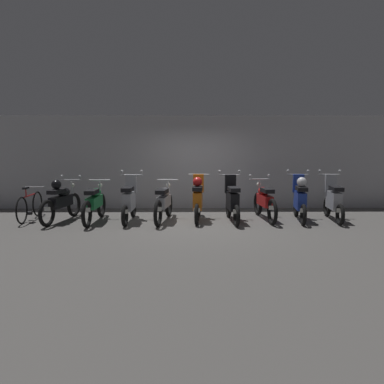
{
  "coord_description": "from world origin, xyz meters",
  "views": [
    {
      "loc": [
        -0.26,
        -9.05,
        1.94
      ],
      "look_at": [
        -0.15,
        0.21,
        0.75
      ],
      "focal_mm": 34.29,
      "sensor_mm": 36.0,
      "label": 1
    }
  ],
  "objects_px": {
    "motorbike_slot_0": "(61,201)",
    "motorbike_slot_5": "(232,201)",
    "motorbike_slot_6": "(264,201)",
    "motorbike_slot_4": "(198,199)",
    "motorbike_slot_1": "(95,203)",
    "motorbike_slot_3": "(164,202)",
    "bicycle": "(30,206)",
    "motorbike_slot_2": "(129,201)",
    "motorbike_slot_7": "(300,199)",
    "motorbike_slot_8": "(333,200)"
  },
  "relations": [
    {
      "from": "motorbike_slot_7",
      "to": "motorbike_slot_3",
      "type": "bearing_deg",
      "value": -179.74
    },
    {
      "from": "motorbike_slot_6",
      "to": "motorbike_slot_4",
      "type": "bearing_deg",
      "value": -177.64
    },
    {
      "from": "motorbike_slot_1",
      "to": "motorbike_slot_0",
      "type": "bearing_deg",
      "value": 174.03
    },
    {
      "from": "motorbike_slot_4",
      "to": "motorbike_slot_2",
      "type": "bearing_deg",
      "value": -175.79
    },
    {
      "from": "motorbike_slot_3",
      "to": "motorbike_slot_2",
      "type": "bearing_deg",
      "value": -177.47
    },
    {
      "from": "motorbike_slot_3",
      "to": "motorbike_slot_7",
      "type": "bearing_deg",
      "value": 0.26
    },
    {
      "from": "motorbike_slot_4",
      "to": "motorbike_slot_8",
      "type": "distance_m",
      "value": 3.49
    },
    {
      "from": "motorbike_slot_2",
      "to": "motorbike_slot_4",
      "type": "xyz_separation_m",
      "value": [
        1.75,
        0.13,
        0.04
      ]
    },
    {
      "from": "motorbike_slot_3",
      "to": "bicycle",
      "type": "xyz_separation_m",
      "value": [
        -3.5,
        0.21,
        -0.13
      ]
    },
    {
      "from": "motorbike_slot_5",
      "to": "motorbike_slot_8",
      "type": "relative_size",
      "value": 1.0
    },
    {
      "from": "motorbike_slot_0",
      "to": "motorbike_slot_6",
      "type": "height_order",
      "value": "same"
    },
    {
      "from": "motorbike_slot_2",
      "to": "motorbike_slot_1",
      "type": "bearing_deg",
      "value": -177.95
    },
    {
      "from": "motorbike_slot_0",
      "to": "motorbike_slot_5",
      "type": "distance_m",
      "value": 4.36
    },
    {
      "from": "motorbike_slot_7",
      "to": "motorbike_slot_8",
      "type": "xyz_separation_m",
      "value": [
        0.87,
        0.02,
        -0.04
      ]
    },
    {
      "from": "motorbike_slot_5",
      "to": "motorbike_slot_6",
      "type": "height_order",
      "value": "motorbike_slot_5"
    },
    {
      "from": "motorbike_slot_3",
      "to": "motorbike_slot_7",
      "type": "distance_m",
      "value": 3.49
    },
    {
      "from": "motorbike_slot_1",
      "to": "bicycle",
      "type": "height_order",
      "value": "motorbike_slot_1"
    },
    {
      "from": "motorbike_slot_0",
      "to": "motorbike_slot_5",
      "type": "xyz_separation_m",
      "value": [
        4.36,
        -0.09,
        -0.0
      ]
    },
    {
      "from": "motorbike_slot_3",
      "to": "motorbike_slot_4",
      "type": "distance_m",
      "value": 0.88
    },
    {
      "from": "motorbike_slot_6",
      "to": "motorbike_slot_7",
      "type": "bearing_deg",
      "value": -9.41
    },
    {
      "from": "motorbike_slot_2",
      "to": "motorbike_slot_4",
      "type": "bearing_deg",
      "value": 4.21
    },
    {
      "from": "motorbike_slot_7",
      "to": "bicycle",
      "type": "height_order",
      "value": "motorbike_slot_7"
    },
    {
      "from": "motorbike_slot_6",
      "to": "motorbike_slot_3",
      "type": "bearing_deg",
      "value": -176.46
    },
    {
      "from": "motorbike_slot_0",
      "to": "motorbike_slot_4",
      "type": "bearing_deg",
      "value": 1.13
    },
    {
      "from": "motorbike_slot_2",
      "to": "motorbike_slot_3",
      "type": "distance_m",
      "value": 0.88
    },
    {
      "from": "motorbike_slot_1",
      "to": "motorbike_slot_3",
      "type": "relative_size",
      "value": 1.01
    },
    {
      "from": "motorbike_slot_2",
      "to": "bicycle",
      "type": "xyz_separation_m",
      "value": [
        -2.63,
        0.25,
        -0.17
      ]
    },
    {
      "from": "motorbike_slot_0",
      "to": "motorbike_slot_1",
      "type": "height_order",
      "value": "motorbike_slot_0"
    },
    {
      "from": "motorbike_slot_1",
      "to": "motorbike_slot_7",
      "type": "bearing_deg",
      "value": 0.94
    },
    {
      "from": "motorbike_slot_6",
      "to": "motorbike_slot_1",
      "type": "bearing_deg",
      "value": -176.96
    },
    {
      "from": "motorbike_slot_7",
      "to": "motorbike_slot_2",
      "type": "bearing_deg",
      "value": -179.28
    },
    {
      "from": "motorbike_slot_4",
      "to": "motorbike_slot_7",
      "type": "relative_size",
      "value": 1.0
    },
    {
      "from": "motorbike_slot_1",
      "to": "motorbike_slot_3",
      "type": "xyz_separation_m",
      "value": [
        1.75,
        0.07,
        0.0
      ]
    },
    {
      "from": "bicycle",
      "to": "motorbike_slot_5",
      "type": "bearing_deg",
      "value": -3.04
    },
    {
      "from": "motorbike_slot_1",
      "to": "motorbike_slot_4",
      "type": "bearing_deg",
      "value": 3.49
    },
    {
      "from": "motorbike_slot_6",
      "to": "motorbike_slot_7",
      "type": "distance_m",
      "value": 0.89
    },
    {
      "from": "motorbike_slot_4",
      "to": "motorbike_slot_6",
      "type": "distance_m",
      "value": 1.74
    },
    {
      "from": "motorbike_slot_4",
      "to": "motorbike_slot_6",
      "type": "bearing_deg",
      "value": 2.36
    },
    {
      "from": "motorbike_slot_8",
      "to": "bicycle",
      "type": "relative_size",
      "value": 0.97
    },
    {
      "from": "motorbike_slot_1",
      "to": "motorbike_slot_6",
      "type": "height_order",
      "value": "motorbike_slot_6"
    },
    {
      "from": "motorbike_slot_2",
      "to": "bicycle",
      "type": "relative_size",
      "value": 0.97
    },
    {
      "from": "motorbike_slot_0",
      "to": "motorbike_slot_5",
      "type": "bearing_deg",
      "value": -1.21
    },
    {
      "from": "motorbike_slot_2",
      "to": "motorbike_slot_5",
      "type": "distance_m",
      "value": 2.61
    },
    {
      "from": "motorbike_slot_3",
      "to": "bicycle",
      "type": "distance_m",
      "value": 3.51
    },
    {
      "from": "motorbike_slot_4",
      "to": "motorbike_slot_8",
      "type": "height_order",
      "value": "motorbike_slot_8"
    },
    {
      "from": "motorbike_slot_2",
      "to": "motorbike_slot_3",
      "type": "bearing_deg",
      "value": 2.53
    },
    {
      "from": "motorbike_slot_4",
      "to": "bicycle",
      "type": "height_order",
      "value": "motorbike_slot_4"
    },
    {
      "from": "motorbike_slot_0",
      "to": "motorbike_slot_7",
      "type": "bearing_deg",
      "value": -0.05
    },
    {
      "from": "motorbike_slot_1",
      "to": "motorbike_slot_3",
      "type": "bearing_deg",
      "value": 2.29
    },
    {
      "from": "motorbike_slot_1",
      "to": "motorbike_slot_8",
      "type": "relative_size",
      "value": 1.16
    }
  ]
}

